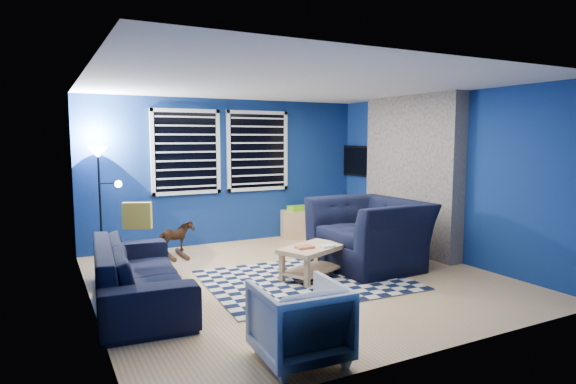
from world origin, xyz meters
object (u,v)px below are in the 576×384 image
object	(u,v)px
rocking_horse	(175,238)
coffee_table	(312,255)
tv	(360,161)
floor_lamp	(100,168)
armchair_bent	(299,322)
cabinet	(298,223)
armchair_big	(369,233)
sofa	(139,272)

from	to	relation	value
rocking_horse	coffee_table	world-z (taller)	rocking_horse
tv	floor_lamp	size ratio (longest dim) A/B	0.59
armchair_bent	floor_lamp	world-z (taller)	floor_lamp
cabinet	tv	bearing A→B (deg)	4.50
floor_lamp	cabinet	bearing A→B (deg)	0.05
tv	armchair_big	distance (m)	2.52
tv	rocking_horse	size ratio (longest dim) A/B	1.79
tv	armchair_big	world-z (taller)	tv
armchair_bent	cabinet	distance (m)	4.94
tv	sofa	distance (m)	5.01
sofa	floor_lamp	world-z (taller)	floor_lamp
tv	armchair_bent	distance (m)	5.52
rocking_horse	tv	bearing A→B (deg)	-104.44
coffee_table	tv	bearing A→B (deg)	43.06
coffee_table	cabinet	bearing A→B (deg)	65.35
rocking_horse	sofa	bearing A→B (deg)	137.19
rocking_horse	cabinet	size ratio (longest dim) A/B	0.81
tv	cabinet	world-z (taller)	tv
coffee_table	floor_lamp	distance (m)	3.48
rocking_horse	floor_lamp	size ratio (longest dim) A/B	0.33
armchair_big	cabinet	world-z (taller)	armchair_big
armchair_big	cabinet	bearing A→B (deg)	176.35
sofa	rocking_horse	world-z (taller)	sofa
cabinet	sofa	bearing A→B (deg)	-128.91
tv	floor_lamp	xyz separation A→B (m)	(-4.58, 0.25, -0.01)
sofa	armchair_bent	world-z (taller)	sofa
tv	armchair_bent	size ratio (longest dim) A/B	1.39
tv	cabinet	bearing A→B (deg)	168.13
armchair_big	floor_lamp	size ratio (longest dim) A/B	0.87
armchair_big	cabinet	xyz separation A→B (m)	(0.07, 2.23, -0.22)
coffee_table	cabinet	distance (m)	2.62
rocking_horse	cabinet	distance (m)	2.42
coffee_table	floor_lamp	size ratio (longest dim) A/B	0.61
rocking_horse	cabinet	world-z (taller)	cabinet
rocking_horse	coffee_table	bearing A→B (deg)	-163.77
tv	rocking_horse	distance (m)	3.74
armchair_bent	coffee_table	world-z (taller)	armchair_bent
armchair_big	coffee_table	distance (m)	1.05
armchair_big	floor_lamp	bearing A→B (deg)	-125.83
tv	sofa	world-z (taller)	tv
armchair_bent	rocking_horse	size ratio (longest dim) A/B	1.29
armchair_bent	armchair_big	bearing A→B (deg)	-134.35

